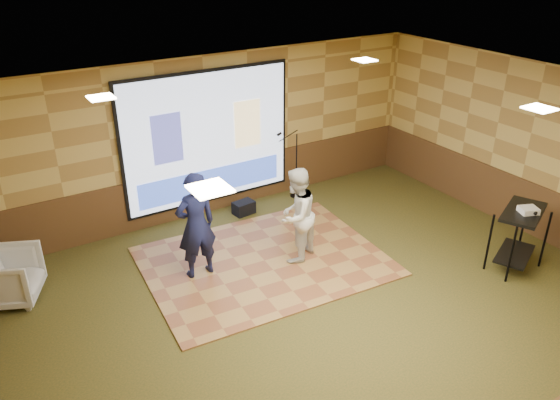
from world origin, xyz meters
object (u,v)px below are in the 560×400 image
projector_screen (209,140)px  projector (528,210)px  banquet_chair (8,277)px  player_right (296,215)px  duffel_bag (244,208)px  dance_floor (264,261)px  av_table (520,227)px  player_left (196,225)px  mic_stand (294,175)px

projector_screen → projector: projector_screen is taller
projector_screen → banquet_chair: projector_screen is taller
player_right → duffel_bag: size_ratio=3.99×
dance_floor → player_right: size_ratio=2.39×
av_table → duffel_bag: (-2.80, 3.96, -0.62)m
player_left → player_right: size_ratio=1.09×
dance_floor → av_table: size_ratio=3.66×
av_table → projector: (-0.01, -0.08, 0.34)m
player_right → banquet_chair: size_ratio=1.87×
projector_screen → player_left: 2.29m
projector_screen → av_table: bearing=-53.3°
projector_screen → projector: (3.25, -4.45, -0.39)m
projector_screen → dance_floor: bearing=-91.9°
av_table → duffel_bag: bearing=125.2°
player_left → player_right: (1.55, -0.42, -0.07)m
projector → banquet_chair: bearing=176.5°
projector_screen → mic_stand: 1.98m
dance_floor → player_left: (-1.07, 0.22, 0.88)m
projector_screen → av_table: size_ratio=3.20×
player_left → projector: 5.08m
av_table → player_right: bearing=144.1°
projector_screen → dance_floor: size_ratio=0.87×
projector_screen → player_left: bearing=-120.9°
player_left → player_right: player_left is taller
player_left → duffel_bag: bearing=-137.8°
av_table → duffel_bag: size_ratio=2.60×
projector_screen → projector: 5.53m
player_left → av_table: 5.05m
projector → duffel_bag: 5.00m
projector_screen → av_table: 5.51m
player_left → dance_floor: bearing=167.6°
av_table → projector: 0.35m
dance_floor → av_table: bearing=-34.1°
duffel_bag → player_left: bearing=-137.1°
projector_screen → player_right: size_ratio=2.09×
player_left → banquet_chair: size_ratio=2.04×
player_right → banquet_chair: bearing=-45.6°
projector_screen → player_right: 2.44m
dance_floor → player_right: 0.96m
projector → banquet_chair: projector is taller
av_table → duffel_bag: av_table is taller
player_left → projector_screen: bearing=-121.6°
av_table → mic_stand: (-1.57, 4.08, -0.25)m
player_left → duffel_bag: (1.60, 1.49, -0.77)m
av_table → banquet_chair: (-7.01, 3.35, -0.35)m
av_table → mic_stand: 4.38m
player_right → av_table: player_right is taller
mic_stand → av_table: bearing=-75.9°
projector → player_left: bearing=172.3°
dance_floor → duffel_bag: (0.53, 1.71, 0.11)m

